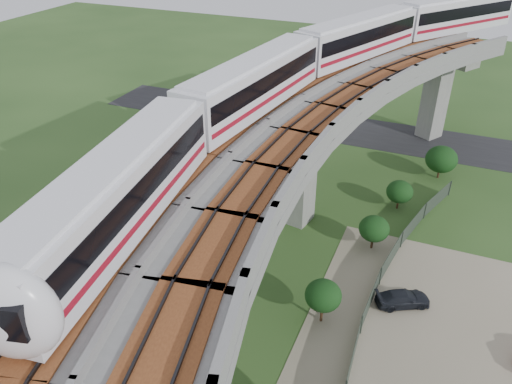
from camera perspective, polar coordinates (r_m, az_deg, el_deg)
ground at (r=34.35m, az=-2.38°, el=-11.90°), size 160.00×160.00×0.00m
asphalt_road at (r=58.62m, az=10.02°, el=7.12°), size 60.00×8.00×0.03m
viaduct at (r=27.72m, az=4.45°, el=-0.20°), size 19.58×73.98×11.40m
metro_train at (r=39.08m, az=8.64°, el=14.27°), size 18.91×59.62×3.64m
fence at (r=32.05m, az=14.24°, el=-15.15°), size 3.87×38.73×1.50m
tree_0 at (r=49.77m, az=20.43°, el=3.53°), size 2.93×2.93×3.23m
tree_1 at (r=43.86m, az=16.10°, el=0.03°), size 2.24×2.24×2.61m
tree_2 at (r=38.38m, az=13.34°, el=-4.11°), size 2.29×2.29×2.79m
tree_3 at (r=31.53m, az=7.69°, el=-11.65°), size 2.29×2.29×3.13m
car_dark at (r=34.76m, az=16.44°, el=-11.60°), size 3.84×3.01×1.04m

